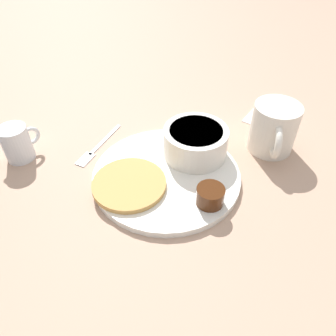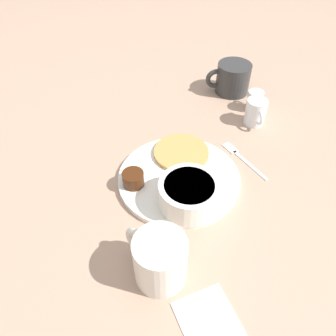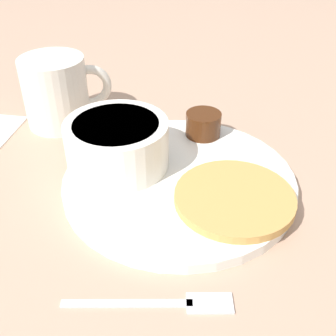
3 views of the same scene
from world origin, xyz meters
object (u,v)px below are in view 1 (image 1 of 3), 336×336
object	(u,v)px
plate	(167,175)
coffee_mug	(274,128)
fork	(96,149)
creamer_pitcher_near	(17,143)
bowl	(195,141)

from	to	relation	value
plate	coffee_mug	xyz separation A→B (m)	(0.15, -0.15, 0.04)
fork	creamer_pitcher_near	bearing A→B (deg)	122.61
plate	fork	distance (m)	0.16
creamer_pitcher_near	fork	xyz separation A→B (m)	(0.07, -0.11, -0.03)
plate	creamer_pitcher_near	bearing A→B (deg)	101.49
plate	coffee_mug	world-z (taller)	coffee_mug
creamer_pitcher_near	fork	world-z (taller)	creamer_pitcher_near
coffee_mug	fork	bearing A→B (deg)	113.90
bowl	fork	xyz separation A→B (m)	(-0.05, 0.18, -0.04)
bowl	fork	size ratio (longest dim) A/B	0.82
bowl	fork	bearing A→B (deg)	105.17
plate	fork	world-z (taller)	plate
fork	plate	bearing A→B (deg)	-96.55
creamer_pitcher_near	fork	bearing A→B (deg)	-57.39
plate	coffee_mug	bearing A→B (deg)	-44.14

